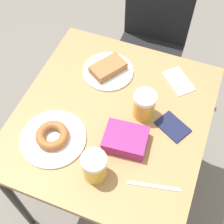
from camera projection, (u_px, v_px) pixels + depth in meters
The scene contains 11 objects.
ground_plane at pixel (112, 184), 1.92m from camera, with size 8.00×8.00×0.00m, color #666059.
table at pixel (112, 125), 1.34m from camera, with size 0.77×0.83×0.77m.
chair at pixel (152, 36), 1.89m from camera, with size 0.41×0.41×0.88m.
plate_with_cake at pixel (108, 70), 1.39m from camera, with size 0.23×0.23×0.05m.
plate_with_donut at pixel (53, 137), 1.20m from camera, with size 0.26×0.26×0.05m.
beer_mug_left at pixel (94, 166), 1.08m from camera, with size 0.09×0.09×0.12m.
beer_mug_center at pixel (144, 105), 1.23m from camera, with size 0.09×0.09×0.12m.
napkin_folded at pixel (179, 81), 1.37m from camera, with size 0.17×0.16×0.00m.
fork at pixel (154, 186), 1.10m from camera, with size 0.19×0.05×0.00m.
passport_near_edge at pixel (173, 127), 1.24m from camera, with size 0.15×0.14×0.01m.
blue_pouch at pixel (125, 139), 1.18m from camera, with size 0.17×0.14×0.05m.
Camera 1 is at (0.25, -0.66, 1.84)m, focal length 50.00 mm.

